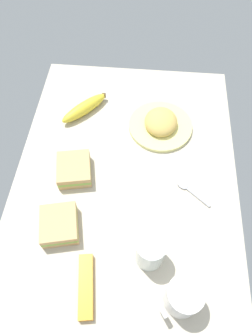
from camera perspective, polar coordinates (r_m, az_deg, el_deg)
tabletop at (r=89.08cm, az=0.00°, el=-1.35°), size 90.00×64.00×2.00cm
plate_of_food at (r=97.42cm, az=6.54°, el=8.29°), size 20.15×20.15×5.65cm
coffee_mug_black at (r=73.19cm, az=10.69°, el=-22.69°), size 8.87×10.10×8.95cm
sandwich_main at (r=80.81cm, az=-12.44°, el=-10.37°), size 12.00×11.23×4.40cm
sandwich_side at (r=87.61cm, az=-9.72°, el=-0.25°), size 11.88×11.07×4.40cm
glass_of_milk at (r=74.78cm, az=4.55°, el=-15.46°), size 7.09×7.09×9.87cm
banana at (r=101.78cm, az=-7.83°, el=11.13°), size 15.63×14.85×4.01cm
spoon at (r=87.05cm, az=11.59°, el=-3.89°), size 8.53×9.78×0.80cm
snack_bar at (r=76.71cm, az=-7.54°, el=-21.17°), size 14.91×5.45×2.00cm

